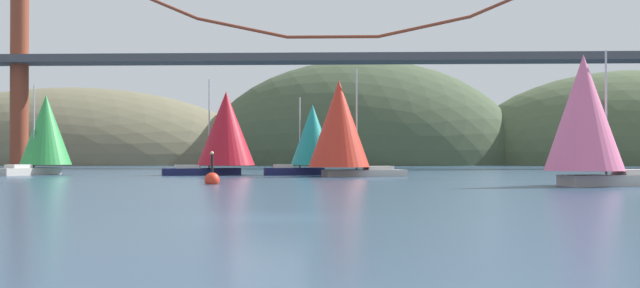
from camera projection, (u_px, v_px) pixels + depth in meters
ground_plane at (270, 218)px, 27.52m from camera, size 360.00×360.00×0.00m
headland_center at (362, 164)px, 162.21m from camera, size 65.90×44.00×42.49m
headland_left at (71, 164)px, 164.55m from camera, size 80.47×44.00×31.62m
headland_right at (636, 164)px, 160.06m from camera, size 70.72×44.00×37.88m
suspension_bridge at (333, 52)px, 122.65m from camera, size 134.11×6.00×38.21m
sailboat_green_sail at (45, 132)px, 83.84m from camera, size 7.01×9.33×9.39m
sailboat_teal_sail at (311, 137)px, 82.24m from camera, size 7.75×5.46×8.03m
sailboat_pink_spinnaker at (586, 117)px, 54.33m from camera, size 9.74×6.55×9.32m
sailboat_crimson_sail at (225, 131)px, 82.45m from camera, size 10.29×7.42×9.90m
sailboat_scarlet_sail at (340, 126)px, 76.68m from camera, size 10.35×7.39×10.49m
channel_buoy at (212, 179)px, 57.80m from camera, size 1.10×1.10×2.64m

